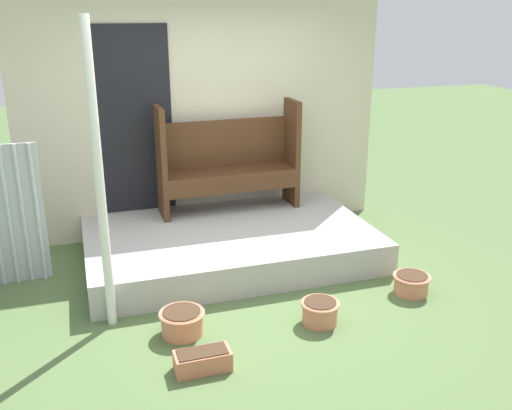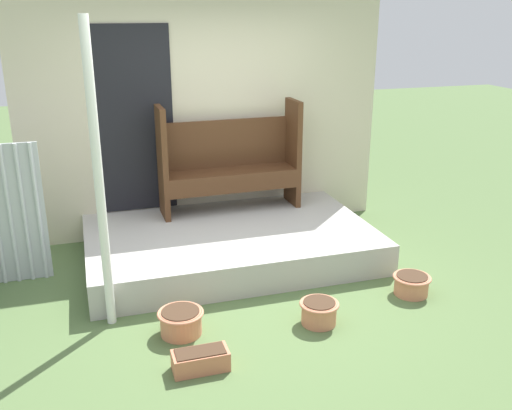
{
  "view_description": "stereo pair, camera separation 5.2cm",
  "coord_description": "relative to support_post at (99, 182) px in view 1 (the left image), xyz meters",
  "views": [
    {
      "loc": [
        -1.38,
        -4.38,
        2.48
      ],
      "look_at": [
        0.12,
        0.32,
        0.77
      ],
      "focal_mm": 40.0,
      "sensor_mm": 36.0,
      "label": 1
    },
    {
      "loc": [
        -1.33,
        -4.39,
        2.48
      ],
      "look_at": [
        0.12,
        0.32,
        0.77
      ],
      "focal_mm": 40.0,
      "sensor_mm": 36.0,
      "label": 2
    }
  ],
  "objects": [
    {
      "name": "porch_slab",
      "position": [
        1.27,
        0.96,
        -1.06
      ],
      "size": [
        2.89,
        1.8,
        0.32
      ],
      "color": "#B2AFA8",
      "rests_on": "ground_plane"
    },
    {
      "name": "planter_box_rect",
      "position": [
        0.57,
        -0.87,
        -1.14
      ],
      "size": [
        0.41,
        0.19,
        0.15
      ],
      "color": "#C67251",
      "rests_on": "ground_plane"
    },
    {
      "name": "bench",
      "position": [
        1.44,
        1.6,
        -0.32
      ],
      "size": [
        1.55,
        0.42,
        1.2
      ],
      "rotation": [
        0.0,
        0.0,
        0.02
      ],
      "color": "#4C2D19",
      "rests_on": "porch_slab"
    },
    {
      "name": "flower_pot_middle",
      "position": [
        1.64,
        -0.53,
        -1.11
      ],
      "size": [
        0.33,
        0.33,
        0.2
      ],
      "color": "tan",
      "rests_on": "ground_plane"
    },
    {
      "name": "support_post",
      "position": [
        0.0,
        0.0,
        0.0
      ],
      "size": [
        0.07,
        0.07,
        2.44
      ],
      "color": "white",
      "rests_on": "ground_plane"
    },
    {
      "name": "ground_plane",
      "position": [
        1.25,
        0.06,
        -1.22
      ],
      "size": [
        24.0,
        24.0,
        0.0
      ],
      "primitive_type": "plane",
      "color": "#516B3D"
    },
    {
      "name": "house_wall",
      "position": [
        1.24,
        1.89,
        0.08
      ],
      "size": [
        4.09,
        0.08,
        2.6
      ],
      "color": "beige",
      "rests_on": "ground_plane"
    },
    {
      "name": "flower_pot_right",
      "position": [
        2.65,
        -0.3,
        -1.12
      ],
      "size": [
        0.35,
        0.35,
        0.19
      ],
      "color": "tan",
      "rests_on": "ground_plane"
    },
    {
      "name": "flower_pot_left",
      "position": [
        0.52,
        -0.35,
        -1.11
      ],
      "size": [
        0.37,
        0.37,
        0.2
      ],
      "color": "tan",
      "rests_on": "ground_plane"
    }
  ]
}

